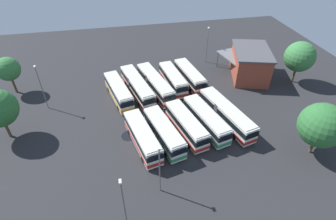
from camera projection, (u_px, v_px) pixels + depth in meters
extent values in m
plane|color=#28282B|center=(169.00, 110.00, 49.62)|extent=(91.37, 91.37, 0.00)
cube|color=silver|center=(119.00, 91.00, 51.34)|extent=(11.37, 5.07, 3.01)
cube|color=beige|center=(118.00, 84.00, 50.39)|extent=(10.89, 4.76, 0.14)
cube|color=black|center=(118.00, 89.00, 51.05)|extent=(11.43, 5.12, 0.96)
cube|color=orange|center=(119.00, 95.00, 51.85)|extent=(11.43, 5.12, 0.60)
cube|color=black|center=(127.00, 104.00, 46.99)|extent=(0.55, 2.07, 1.11)
cylinder|color=black|center=(131.00, 105.00, 50.06)|extent=(1.04, 0.52, 1.00)
cylinder|color=black|center=(119.00, 108.00, 49.26)|extent=(1.04, 0.52, 1.00)
cylinder|color=black|center=(120.00, 87.00, 55.01)|extent=(1.04, 0.52, 1.00)
cylinder|color=black|center=(109.00, 90.00, 54.21)|extent=(1.04, 0.52, 1.00)
cube|color=silver|center=(137.00, 86.00, 52.75)|extent=(13.46, 5.57, 3.01)
cube|color=beige|center=(137.00, 79.00, 51.80)|extent=(12.90, 5.24, 0.14)
cube|color=black|center=(137.00, 84.00, 52.46)|extent=(13.54, 5.62, 0.96)
cube|color=red|center=(138.00, 90.00, 53.26)|extent=(13.54, 5.62, 0.60)
cube|color=black|center=(150.00, 102.00, 47.62)|extent=(0.55, 2.07, 1.11)
cube|color=#47474C|center=(135.00, 83.00, 53.80)|extent=(1.48, 2.76, 2.89)
cylinder|color=black|center=(151.00, 101.00, 50.98)|extent=(1.04, 0.52, 1.00)
cylinder|color=black|center=(139.00, 104.00, 50.18)|extent=(1.04, 0.52, 1.00)
cylinder|color=black|center=(136.00, 81.00, 56.90)|extent=(1.04, 0.52, 1.00)
cylinder|color=black|center=(126.00, 83.00, 56.10)|extent=(1.04, 0.52, 1.00)
cube|color=silver|center=(155.00, 84.00, 53.56)|extent=(13.46, 5.70, 3.01)
cube|color=beige|center=(155.00, 77.00, 52.61)|extent=(12.89, 5.37, 0.14)
cube|color=black|center=(155.00, 82.00, 53.27)|extent=(13.53, 5.75, 0.96)
cube|color=red|center=(155.00, 87.00, 54.07)|extent=(13.53, 5.75, 0.60)
cube|color=black|center=(170.00, 98.00, 48.46)|extent=(0.57, 2.06, 1.11)
cube|color=#47474C|center=(152.00, 80.00, 54.61)|extent=(1.51, 2.77, 2.89)
cylinder|color=black|center=(169.00, 98.00, 51.82)|extent=(1.04, 0.53, 1.00)
cylinder|color=black|center=(158.00, 101.00, 51.00)|extent=(1.04, 0.53, 1.00)
cylinder|color=black|center=(153.00, 79.00, 57.71)|extent=(1.04, 0.53, 1.00)
cylinder|color=black|center=(143.00, 81.00, 56.89)|extent=(1.04, 0.53, 1.00)
cube|color=silver|center=(173.00, 79.00, 54.95)|extent=(10.56, 3.93, 3.01)
cube|color=beige|center=(173.00, 72.00, 54.00)|extent=(10.12, 3.67, 0.14)
cube|color=black|center=(173.00, 77.00, 54.66)|extent=(10.61, 3.97, 0.96)
cube|color=red|center=(173.00, 83.00, 55.46)|extent=(10.61, 3.97, 0.60)
cube|color=black|center=(182.00, 90.00, 50.72)|extent=(0.34, 2.10, 1.11)
cylinder|color=black|center=(184.00, 92.00, 53.65)|extent=(1.03, 0.43, 1.00)
cylinder|color=black|center=(173.00, 94.00, 53.03)|extent=(1.03, 0.43, 1.00)
cylinder|color=black|center=(173.00, 76.00, 58.45)|extent=(1.03, 0.43, 1.00)
cylinder|color=black|center=(163.00, 78.00, 57.83)|extent=(1.03, 0.43, 1.00)
cube|color=silver|center=(190.00, 76.00, 56.00)|extent=(10.95, 4.23, 3.01)
cube|color=beige|center=(190.00, 69.00, 55.05)|extent=(10.49, 3.96, 0.14)
cube|color=black|center=(190.00, 74.00, 55.71)|extent=(11.01, 4.27, 0.96)
cube|color=red|center=(189.00, 79.00, 56.51)|extent=(11.01, 4.27, 0.60)
cube|color=black|center=(201.00, 86.00, 51.67)|extent=(0.39, 2.09, 1.11)
cylinder|color=black|center=(201.00, 88.00, 54.66)|extent=(1.03, 0.45, 1.00)
cylinder|color=black|center=(191.00, 90.00, 53.99)|extent=(1.03, 0.45, 1.00)
cylinder|color=black|center=(188.00, 73.00, 59.59)|extent=(1.03, 0.45, 1.00)
cylinder|color=black|center=(178.00, 75.00, 58.92)|extent=(1.03, 0.45, 1.00)
cube|color=silver|center=(143.00, 137.00, 41.13)|extent=(10.90, 4.84, 3.01)
cube|color=beige|center=(142.00, 129.00, 40.18)|extent=(10.44, 4.54, 0.14)
cube|color=black|center=(142.00, 135.00, 40.84)|extent=(10.96, 4.89, 0.96)
cube|color=red|center=(143.00, 141.00, 41.64)|extent=(10.96, 4.89, 0.60)
cube|color=black|center=(155.00, 158.00, 36.93)|extent=(0.52, 2.07, 1.11)
cylinder|color=black|center=(158.00, 155.00, 39.93)|extent=(1.04, 0.51, 1.00)
cylinder|color=black|center=(143.00, 160.00, 39.15)|extent=(1.04, 0.51, 1.00)
cylinder|color=black|center=(143.00, 128.00, 44.69)|extent=(1.04, 0.51, 1.00)
cylinder|color=black|center=(129.00, 132.00, 43.92)|extent=(1.04, 0.51, 1.00)
cube|color=silver|center=(164.00, 132.00, 41.98)|extent=(10.84, 5.03, 3.01)
cube|color=beige|center=(164.00, 125.00, 41.02)|extent=(10.38, 4.73, 0.14)
cube|color=black|center=(164.00, 130.00, 41.68)|extent=(10.90, 5.08, 0.96)
cube|color=#2D8C4C|center=(164.00, 136.00, 42.49)|extent=(10.90, 5.08, 0.60)
cube|color=black|center=(180.00, 152.00, 37.84)|extent=(0.57, 2.06, 1.11)
cylinder|color=black|center=(180.00, 149.00, 40.83)|extent=(1.04, 0.53, 1.00)
cylinder|color=black|center=(166.00, 154.00, 40.01)|extent=(1.04, 0.53, 1.00)
cylinder|color=black|center=(162.00, 124.00, 45.52)|extent=(1.04, 0.53, 1.00)
cylinder|color=black|center=(149.00, 128.00, 44.70)|extent=(1.04, 0.53, 1.00)
cube|color=silver|center=(186.00, 125.00, 43.43)|extent=(10.71, 4.96, 3.01)
cube|color=beige|center=(187.00, 117.00, 42.47)|extent=(10.26, 4.66, 0.14)
cube|color=black|center=(186.00, 123.00, 43.14)|extent=(10.77, 5.01, 0.96)
cube|color=red|center=(186.00, 129.00, 43.94)|extent=(10.77, 5.01, 0.60)
cube|color=black|center=(203.00, 143.00, 39.33)|extent=(0.56, 2.07, 1.11)
cylinder|color=black|center=(202.00, 141.00, 42.30)|extent=(1.04, 0.53, 1.00)
cylinder|color=black|center=(189.00, 146.00, 41.49)|extent=(1.04, 0.53, 1.00)
cylinder|color=black|center=(183.00, 118.00, 46.94)|extent=(1.04, 0.53, 1.00)
cylinder|color=black|center=(171.00, 122.00, 46.13)|extent=(1.04, 0.53, 1.00)
cube|color=silver|center=(206.00, 120.00, 44.48)|extent=(11.37, 5.12, 3.01)
cube|color=beige|center=(207.00, 112.00, 43.52)|extent=(10.89, 4.82, 0.14)
cube|color=black|center=(206.00, 117.00, 44.19)|extent=(11.44, 5.17, 0.96)
cube|color=#2D8C4C|center=(206.00, 124.00, 44.99)|extent=(11.44, 5.17, 0.60)
cube|color=black|center=(226.00, 138.00, 40.13)|extent=(0.56, 2.07, 1.11)
cylinder|color=black|center=(223.00, 136.00, 43.20)|extent=(1.04, 0.53, 1.00)
cylinder|color=black|center=(210.00, 141.00, 42.39)|extent=(1.04, 0.53, 1.00)
cylinder|color=black|center=(201.00, 113.00, 48.14)|extent=(1.04, 0.53, 1.00)
cylinder|color=black|center=(189.00, 116.00, 47.33)|extent=(1.04, 0.53, 1.00)
cube|color=silver|center=(226.00, 114.00, 45.69)|extent=(13.46, 5.69, 3.01)
cube|color=beige|center=(228.00, 107.00, 44.73)|extent=(12.89, 5.36, 0.14)
cube|color=black|center=(227.00, 112.00, 45.40)|extent=(13.53, 5.74, 0.96)
cube|color=red|center=(226.00, 118.00, 46.20)|extent=(13.53, 5.74, 0.60)
cube|color=black|center=(252.00, 135.00, 40.58)|extent=(0.57, 2.06, 1.11)
cube|color=#47474C|center=(221.00, 109.00, 46.73)|extent=(1.51, 2.77, 2.89)
cylinder|color=black|center=(246.00, 132.00, 43.94)|extent=(1.04, 0.53, 1.00)
cylinder|color=black|center=(234.00, 137.00, 43.13)|extent=(1.04, 0.53, 1.00)
cylinder|color=black|center=(218.00, 106.00, 49.83)|extent=(1.04, 0.53, 1.00)
cylinder|color=black|center=(207.00, 109.00, 49.01)|extent=(1.04, 0.53, 1.00)
cube|color=#99422D|center=(250.00, 64.00, 57.80)|extent=(12.06, 9.56, 5.89)
cube|color=#4C4C51|center=(253.00, 51.00, 55.91)|extent=(12.78, 10.14, 0.36)
cube|color=black|center=(245.00, 61.00, 63.11)|extent=(0.56, 1.75, 2.20)
cube|color=slate|center=(239.00, 58.00, 58.23)|extent=(10.84, 7.38, 0.20)
cylinder|color=#59595B|center=(261.00, 74.00, 56.74)|extent=(0.20, 0.20, 3.68)
cylinder|color=#59595B|center=(241.00, 78.00, 55.21)|extent=(0.20, 0.20, 3.68)
cylinder|color=#59595B|center=(235.00, 56.00, 63.60)|extent=(0.20, 0.20, 3.68)
cylinder|color=#59595B|center=(217.00, 59.00, 62.07)|extent=(0.20, 0.20, 3.68)
cylinder|color=slate|center=(207.00, 46.00, 62.46)|extent=(0.16, 0.16, 8.29)
cube|color=silver|center=(209.00, 28.00, 59.84)|extent=(0.56, 0.28, 0.20)
cylinder|color=slate|center=(124.00, 205.00, 29.30)|extent=(0.16, 0.16, 7.89)
cube|color=silver|center=(120.00, 182.00, 26.80)|extent=(0.56, 0.28, 0.20)
cylinder|color=slate|center=(42.00, 89.00, 47.58)|extent=(0.16, 0.16, 8.48)
cube|color=silver|center=(35.00, 67.00, 44.91)|extent=(0.56, 0.28, 0.20)
cylinder|color=slate|center=(160.00, 171.00, 33.20)|extent=(0.16, 0.16, 7.74)
cube|color=silver|center=(159.00, 148.00, 30.75)|extent=(0.56, 0.28, 0.20)
cylinder|color=brown|center=(7.00, 129.00, 43.00)|extent=(0.44, 0.44, 3.15)
cylinder|color=brown|center=(312.00, 146.00, 40.33)|extent=(0.44, 0.44, 2.59)
sphere|color=#2D6B33|center=(322.00, 125.00, 37.87)|extent=(6.51, 6.51, 6.51)
cylinder|color=brown|center=(294.00, 75.00, 56.69)|extent=(0.44, 0.44, 3.26)
sphere|color=#387A3D|center=(300.00, 57.00, 54.13)|extent=(6.13, 6.13, 6.13)
cylinder|color=brown|center=(14.00, 85.00, 53.41)|extent=(0.44, 0.44, 3.32)
sphere|color=#387A3D|center=(8.00, 69.00, 51.22)|extent=(4.60, 4.60, 4.60)
cylinder|color=black|center=(129.00, 136.00, 44.00)|extent=(2.65, 2.65, 0.01)
cylinder|color=black|center=(216.00, 127.00, 45.80)|extent=(2.14, 2.14, 0.01)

